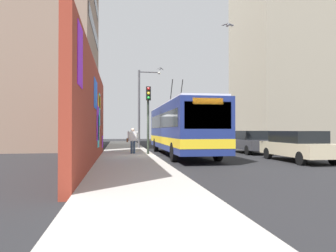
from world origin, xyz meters
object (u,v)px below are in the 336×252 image
Objects in this scene: pedestrian_midblock at (133,139)px; traffic_light at (148,108)px; city_bus at (181,127)px; parked_car_dark_gray at (249,141)px; parked_car_champagne at (298,145)px; street_lamp at (142,103)px.

pedestrian_midblock is 2.21m from traffic_light.
pedestrian_midblock is at bearing 84.77° from city_bus.
city_bus reaches higher than pedestrian_midblock.
traffic_light is at bearing 103.66° from parked_car_dark_gray.
parked_car_champagne and parked_car_dark_gray have the same top height.
street_lamp is at bearing 16.96° from city_bus.
pedestrian_midblock is (-1.04, 8.26, 0.25)m from parked_car_dark_gray.
traffic_light reaches higher than parked_car_dark_gray.
street_lamp is (5.33, 7.23, 3.09)m from parked_car_dark_gray.
city_bus is at bearing -163.04° from street_lamp.
city_bus is 2.91× the size of traffic_light.
city_bus is 2.47m from traffic_light.
city_bus is 7.03m from parked_car_champagne.
street_lamp reaches higher than traffic_light.
traffic_light is at bearing 179.01° from street_lamp.
parked_car_champagne is at bearing -119.50° from traffic_light.
city_bus is 7.53× the size of pedestrian_midblock.
traffic_light is at bearing 60.50° from parked_car_champagne.
traffic_light is (-1.79, 7.35, 2.12)m from parked_car_dark_gray.
parked_car_dark_gray is 7.85m from traffic_light.
parked_car_champagne is at bearing -147.33° from street_lamp.
parked_car_champagne is 3.03× the size of pedestrian_midblock.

